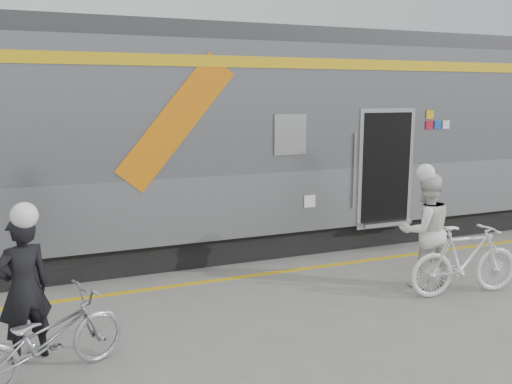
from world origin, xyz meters
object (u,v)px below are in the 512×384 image
bicycle_left (46,338)px  woman (425,231)px  man (24,289)px  bicycle_right (465,260)px

bicycle_left → woman: woman is taller
woman → man: bearing=10.1°
man → bicycle_right: 5.98m
bicycle_left → bicycle_right: bicycle_right is taller
man → bicycle_left: size_ratio=0.95×
man → woman: 5.68m
man → bicycle_right: size_ratio=0.93×
woman → bicycle_right: 0.71m
man → bicycle_left: bearing=87.1°
man → bicycle_right: bearing=154.6°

